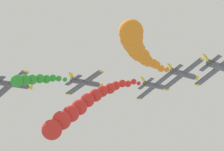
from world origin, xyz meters
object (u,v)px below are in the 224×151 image
Objects in this scene: airplane_right_inner at (184,74)px; airplane_left_outer at (12,84)px; airplane_right_outer at (221,67)px; airplane_left_inner at (86,82)px; airplane_lead at (156,86)px.

airplane_right_inner is 34.35m from airplane_left_outer.
airplane_right_outer is at bearing -41.77° from airplane_right_inner.
airplane_right_outer is (32.62, -8.74, -0.74)m from airplane_left_inner.
airplane_right_outer is at bearing 1.55° from airplane_left_outer.
airplane_lead is 29.97m from airplane_left_outer.
airplane_right_outer reaches higher than airplane_left_outer.
airplane_right_inner reaches higher than airplane_right_outer.
airplane_left_inner is 1.00× the size of airplane_right_outer.
airplane_lead is 15.19m from airplane_left_inner.
airplane_right_outer is (22.50, -20.06, -0.55)m from airplane_lead.
airplane_left_outer is (-11.02, -9.91, -0.65)m from airplane_left_inner.
airplane_left_inner is 1.00× the size of airplane_right_inner.
airplane_left_inner is 33.78m from airplane_right_outer.
airplane_lead reaches higher than airplane_left_outer.
airplane_left_inner is at bearing -131.80° from airplane_lead.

